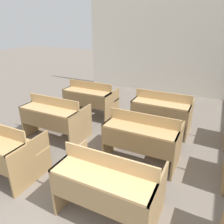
# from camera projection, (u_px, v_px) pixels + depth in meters

# --- Properties ---
(wall_back) EXTENTS (6.69, 0.06, 2.88)m
(wall_back) POSITION_uv_depth(u_px,v_px,m) (192.00, 48.00, 6.33)
(wall_back) COLOR white
(wall_back) RESTS_ON ground_plane
(bench_front_left) EXTENTS (1.15, 0.75, 0.85)m
(bench_front_left) POSITION_uv_depth(u_px,v_px,m) (0.00, 147.00, 3.21)
(bench_front_left) COLOR olive
(bench_front_left) RESTS_ON ground_plane
(bench_front_center) EXTENTS (1.15, 0.75, 0.85)m
(bench_front_center) POSITION_uv_depth(u_px,v_px,m) (109.00, 183.00, 2.50)
(bench_front_center) COLOR #987A50
(bench_front_center) RESTS_ON ground_plane
(bench_second_left) EXTENTS (1.15, 0.75, 0.85)m
(bench_second_left) POSITION_uv_depth(u_px,v_px,m) (55.00, 117.00, 4.24)
(bench_second_left) COLOR #987A4F
(bench_second_left) RESTS_ON ground_plane
(bench_second_center) EXTENTS (1.15, 0.75, 0.85)m
(bench_second_center) POSITION_uv_depth(u_px,v_px,m) (143.00, 136.00, 3.52)
(bench_second_center) COLOR olive
(bench_second_center) RESTS_ON ground_plane
(bench_third_left) EXTENTS (1.15, 0.75, 0.85)m
(bench_third_left) POSITION_uv_depth(u_px,v_px,m) (90.00, 98.00, 5.26)
(bench_third_left) COLOR #94764C
(bench_third_left) RESTS_ON ground_plane
(bench_third_center) EXTENTS (1.15, 0.75, 0.85)m
(bench_third_center) POSITION_uv_depth(u_px,v_px,m) (162.00, 110.00, 4.53)
(bench_third_center) COLOR #98794F
(bench_third_center) RESTS_ON ground_plane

